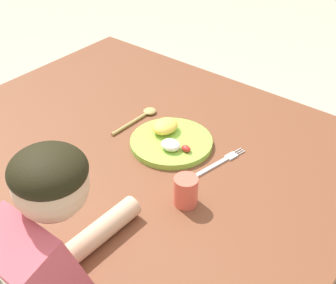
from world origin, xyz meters
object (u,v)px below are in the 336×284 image
object	(u,v)px
plate	(170,140)
drinking_cup	(186,191)
spoon	(142,116)
fork	(218,163)

from	to	relation	value
plate	drinking_cup	world-z (taller)	drinking_cup
spoon	drinking_cup	size ratio (longest dim) A/B	2.45
plate	fork	distance (m)	0.17
plate	spoon	bearing A→B (deg)	160.77
plate	fork	bearing A→B (deg)	3.25
plate	spoon	world-z (taller)	plate
plate	spoon	size ratio (longest dim) A/B	1.25
spoon	drinking_cup	world-z (taller)	drinking_cup
fork	drinking_cup	size ratio (longest dim) A/B	2.56
drinking_cup	spoon	bearing A→B (deg)	146.61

